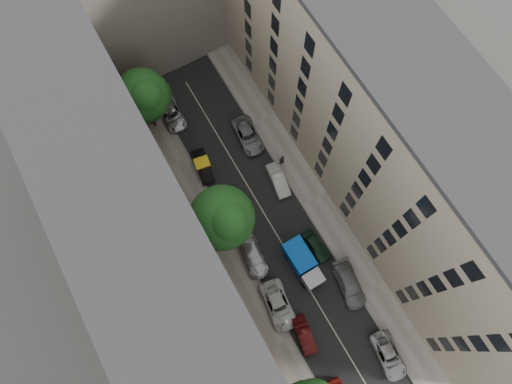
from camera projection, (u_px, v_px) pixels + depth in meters
ground at (270, 223)px, 48.23m from camera, size 120.00×120.00×0.00m
road_surface at (270, 223)px, 48.22m from camera, size 8.00×44.00×0.02m
sidewalk_left at (224, 248)px, 47.28m from camera, size 3.00×44.00×0.15m
sidewalk_right at (314, 199)px, 49.05m from camera, size 3.00×44.00×0.15m
building_left at (157, 256)px, 37.01m from camera, size 8.00×44.00×20.00m
building_right at (380, 135)px, 40.55m from camera, size 8.00×44.00×20.00m
tarp_truck at (303, 263)px, 45.55m from camera, size 2.14×5.16×2.38m
car_left_1 at (304, 335)px, 43.95m from camera, size 1.97×4.02×1.27m
car_left_2 at (278, 306)px, 44.77m from camera, size 3.02×5.41×1.43m
car_left_3 at (253, 255)px, 46.39m from camera, size 2.74×5.26×1.45m
car_left_4 at (224, 211)px, 47.99m from camera, size 1.86×4.00×1.33m
car_left_5 at (203, 166)px, 49.63m from camera, size 1.99×4.25×1.35m
car_left_6 at (172, 114)px, 51.73m from camera, size 2.42×4.92×1.34m
car_right_0 at (389, 356)px, 43.31m from camera, size 2.78×4.94×1.30m
car_right_1 at (349, 284)px, 45.41m from camera, size 2.89×5.38×1.48m
car_right_2 at (316, 246)px, 46.78m from camera, size 1.68×3.80×1.27m
car_right_3 at (278, 180)px, 49.12m from camera, size 1.95×4.23×1.34m
car_right_4 at (248, 136)px, 50.80m from camera, size 2.75×5.21×1.40m
tree_mid at (224, 219)px, 41.13m from camera, size 6.18×6.03×10.28m
tree_far at (144, 97)px, 46.14m from camera, size 5.85×5.65×9.16m
lamp_post at (285, 323)px, 40.67m from camera, size 0.36×0.36×6.99m
pedestrian at (282, 160)px, 49.43m from camera, size 0.69×0.46×1.85m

